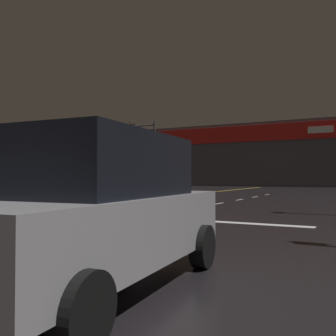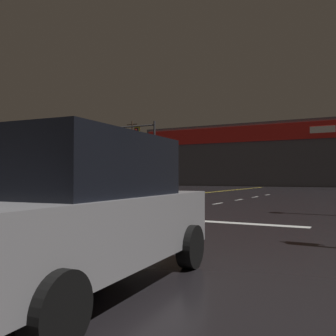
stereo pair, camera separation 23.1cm
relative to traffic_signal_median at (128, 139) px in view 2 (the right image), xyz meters
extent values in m
plane|color=black|center=(2.25, -1.68, -4.00)|extent=(200.00, 200.00, 0.00)
cube|color=gold|center=(2.10, -1.68, -3.99)|extent=(0.12, 60.00, 0.01)
cube|color=gold|center=(2.40, -1.68, -3.99)|extent=(0.12, 60.00, 0.01)
cube|color=silver|center=(-3.42, -7.08, -3.99)|extent=(0.12, 1.40, 0.01)
cube|color=silver|center=(-3.42, -3.48, -3.99)|extent=(0.12, 1.40, 0.01)
cube|color=silver|center=(-3.42, 0.12, -3.99)|extent=(0.12, 1.40, 0.01)
cube|color=silver|center=(-3.42, 3.72, -3.99)|extent=(0.12, 1.40, 0.01)
cube|color=silver|center=(-3.42, 7.32, -3.99)|extent=(0.12, 1.40, 0.01)
cube|color=silver|center=(7.91, -10.68, -3.99)|extent=(0.12, 1.40, 0.01)
cube|color=silver|center=(7.91, -7.08, -3.99)|extent=(0.12, 1.40, 0.01)
cube|color=silver|center=(7.91, -3.48, -3.99)|extent=(0.12, 1.40, 0.01)
cube|color=silver|center=(7.91, 0.12, -3.99)|extent=(0.12, 1.40, 0.01)
cube|color=silver|center=(7.91, 3.72, -3.99)|extent=(0.12, 1.40, 0.01)
cube|color=silver|center=(7.91, 7.32, -3.99)|extent=(0.12, 1.40, 0.01)
cube|color=silver|center=(7.91, -10.93, -3.99)|extent=(10.88, 0.40, 0.01)
cylinder|color=#38383D|center=(2.13, 0.01, -1.44)|extent=(0.14, 0.14, 5.11)
cylinder|color=#38383D|center=(-0.28, 0.01, 0.86)|extent=(4.82, 0.10, 0.10)
cube|color=black|center=(0.75, 0.01, 0.32)|extent=(0.28, 0.24, 0.84)
cube|color=gold|center=(0.75, 0.01, 0.32)|extent=(0.42, 0.08, 0.99)
sphere|color=#500705|center=(0.75, -0.14, 0.57)|extent=(0.17, 0.17, 0.17)
sphere|color=#543707|center=(0.75, -0.14, 0.32)|extent=(0.17, 0.17, 0.17)
sphere|color=green|center=(0.75, -0.14, 0.07)|extent=(0.17, 0.17, 0.17)
cube|color=black|center=(-0.63, 0.01, 0.32)|extent=(0.28, 0.24, 0.84)
cube|color=gold|center=(-0.63, 0.01, 0.32)|extent=(0.42, 0.08, 0.99)
sphere|color=#500705|center=(-0.63, -0.14, 0.57)|extent=(0.17, 0.17, 0.17)
sphere|color=#543707|center=(-0.63, -0.14, 0.32)|extent=(0.17, 0.17, 0.17)
sphere|color=green|center=(-0.63, -0.14, 0.07)|extent=(0.17, 0.17, 0.17)
cube|color=black|center=(-2.01, 0.01, 0.32)|extent=(0.28, 0.24, 0.84)
cube|color=gold|center=(-2.01, 0.01, 0.32)|extent=(0.42, 0.08, 0.99)
sphere|color=#500705|center=(-2.01, -0.14, 0.57)|extent=(0.17, 0.17, 0.17)
sphere|color=#543707|center=(-2.01, -0.14, 0.32)|extent=(0.17, 0.17, 0.17)
sphere|color=green|center=(-2.01, -0.14, 0.07)|extent=(0.17, 0.17, 0.17)
cylinder|color=#38383D|center=(-9.62, 9.92, -2.20)|extent=(0.13, 0.13, 3.58)
cube|color=black|center=(-9.62, 10.10, -0.88)|extent=(0.28, 0.24, 0.84)
cube|color=gold|center=(-9.62, 10.10, -0.88)|extent=(0.42, 0.08, 0.99)
sphere|color=#500705|center=(-9.62, 9.94, -0.63)|extent=(0.17, 0.17, 0.17)
sphere|color=#543707|center=(-9.62, 9.94, -0.88)|extent=(0.17, 0.17, 0.17)
sphere|color=green|center=(-9.62, 9.94, -1.14)|extent=(0.17, 0.17, 0.17)
cube|color=#ADADB2|center=(11.58, -18.01, -3.28)|extent=(2.11, 4.42, 0.80)
cube|color=black|center=(11.58, -18.01, -2.50)|extent=(1.82, 2.48, 0.76)
cylinder|color=black|center=(10.58, -16.62, -3.68)|extent=(0.27, 0.65, 0.64)
cylinder|color=black|center=(12.37, -16.49, -3.68)|extent=(0.27, 0.65, 0.64)
cylinder|color=black|center=(12.58, -19.41, -3.68)|extent=(0.27, 0.65, 0.64)
cube|color=#4C4C51|center=(2.25, 37.43, 0.71)|extent=(41.00, 10.00, 9.41)
cube|color=red|center=(2.25, 32.33, 3.76)|extent=(40.18, 0.20, 2.35)
cube|color=white|center=(9.42, 32.28, 3.76)|extent=(3.20, 0.16, 0.90)
cylinder|color=#4C3828|center=(-20.97, 32.06, 1.52)|extent=(0.26, 0.26, 11.03)
cube|color=#4C3828|center=(-20.97, 32.06, 6.43)|extent=(2.20, 0.12, 0.12)
camera|label=1|loc=(14.51, -21.68, -2.64)|focal=40.00mm
camera|label=2|loc=(14.72, -21.58, -2.64)|focal=40.00mm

